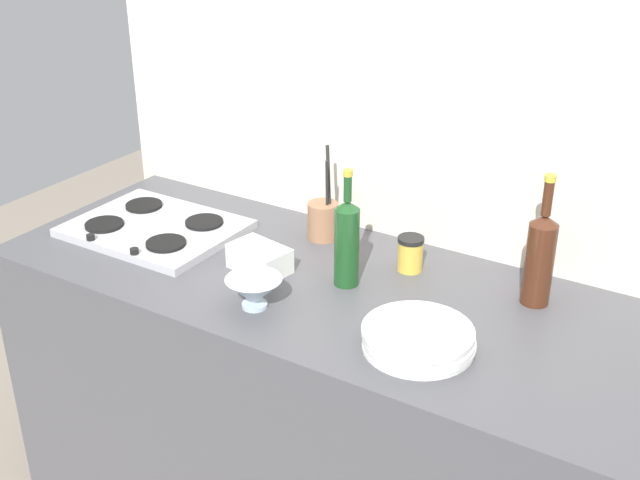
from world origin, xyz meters
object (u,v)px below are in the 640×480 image
object	(u,v)px
butter_dish	(260,258)
plate_stack	(418,338)
wine_bottle_leftmost	(540,257)
mixing_bowl	(254,291)
condiment_jar_front	(410,254)
stovetop_hob	(155,228)
wine_bottle_mid_left	(347,241)
utensil_crock	(323,219)

from	to	relation	value
butter_dish	plate_stack	bearing A→B (deg)	-13.08
wine_bottle_leftmost	mixing_bowl	xyz separation A→B (m)	(-0.58, -0.39, -0.08)
mixing_bowl	condiment_jar_front	world-z (taller)	condiment_jar_front
stovetop_hob	wine_bottle_mid_left	xyz separation A→B (m)	(0.64, 0.03, 0.11)
stovetop_hob	plate_stack	distance (m)	0.95
wine_bottle_leftmost	butter_dish	distance (m)	0.73
plate_stack	mixing_bowl	size ratio (longest dim) A/B	1.85
plate_stack	butter_dish	bearing A→B (deg)	166.92
butter_dish	utensil_crock	bearing A→B (deg)	81.42
condiment_jar_front	wine_bottle_mid_left	bearing A→B (deg)	-124.20
wine_bottle_mid_left	mixing_bowl	xyz separation A→B (m)	(-0.13, -0.22, -0.08)
wine_bottle_leftmost	utensil_crock	distance (m)	0.65
mixing_bowl	butter_dish	xyz separation A→B (m)	(-0.10, 0.17, -0.01)
plate_stack	wine_bottle_leftmost	world-z (taller)	wine_bottle_leftmost
wine_bottle_leftmost	butter_dish	xyz separation A→B (m)	(-0.68, -0.22, -0.09)
utensil_crock	condiment_jar_front	distance (m)	0.31
plate_stack	stovetop_hob	bearing A→B (deg)	170.70
plate_stack	mixing_bowl	world-z (taller)	mixing_bowl
plate_stack	wine_bottle_leftmost	size ratio (longest dim) A/B	0.77
stovetop_hob	wine_bottle_mid_left	bearing A→B (deg)	2.40
plate_stack	utensil_crock	distance (m)	0.62
butter_dish	mixing_bowl	bearing A→B (deg)	-58.24
mixing_bowl	butter_dish	world-z (taller)	mixing_bowl
stovetop_hob	plate_stack	bearing A→B (deg)	-9.30
butter_dish	condiment_jar_front	bearing A→B (deg)	31.97
mixing_bowl	utensil_crock	xyz separation A→B (m)	(-0.06, 0.43, 0.02)
stovetop_hob	butter_dish	bearing A→B (deg)	-4.25
mixing_bowl	butter_dish	size ratio (longest dim) A/B	0.89
wine_bottle_mid_left	butter_dish	world-z (taller)	wine_bottle_mid_left
wine_bottle_mid_left	stovetop_hob	bearing A→B (deg)	-177.60
condiment_jar_front	plate_stack	bearing A→B (deg)	-61.16
plate_stack	butter_dish	distance (m)	0.54
utensil_crock	wine_bottle_mid_left	bearing A→B (deg)	-46.01
plate_stack	wine_bottle_leftmost	bearing A→B (deg)	65.52
wine_bottle_mid_left	condiment_jar_front	distance (m)	0.20
stovetop_hob	plate_stack	xyz separation A→B (m)	(0.93, -0.15, 0.01)
mixing_bowl	utensil_crock	size ratio (longest dim) A/B	0.51
wine_bottle_leftmost	condiment_jar_front	size ratio (longest dim) A/B	3.53
stovetop_hob	butter_dish	size ratio (longest dim) A/B	3.00
condiment_jar_front	butter_dish	bearing A→B (deg)	-148.03
plate_stack	condiment_jar_front	size ratio (longest dim) A/B	2.72
stovetop_hob	wine_bottle_mid_left	distance (m)	0.65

